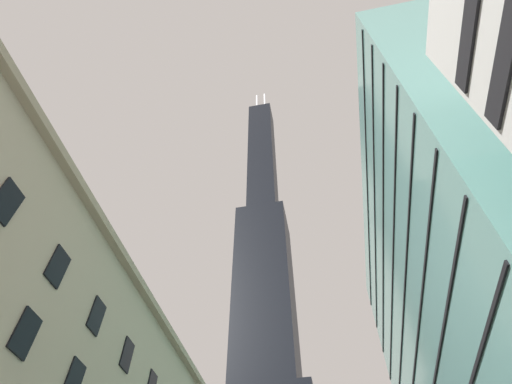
# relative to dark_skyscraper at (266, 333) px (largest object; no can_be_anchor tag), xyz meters

# --- Properties ---
(dark_skyscraper) EXTENTS (24.77, 24.77, 216.23)m
(dark_skyscraper) POSITION_rel_dark_skyscraper_xyz_m (0.00, 0.00, 0.00)
(dark_skyscraper) COLOR black
(dark_skyscraper) RESTS_ON ground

